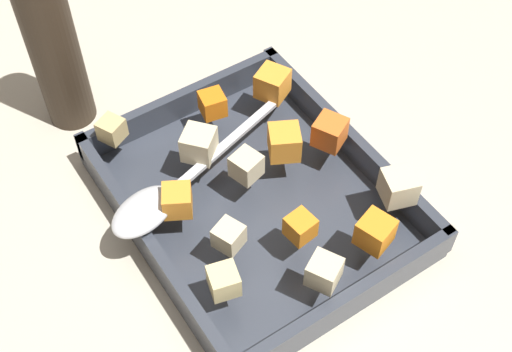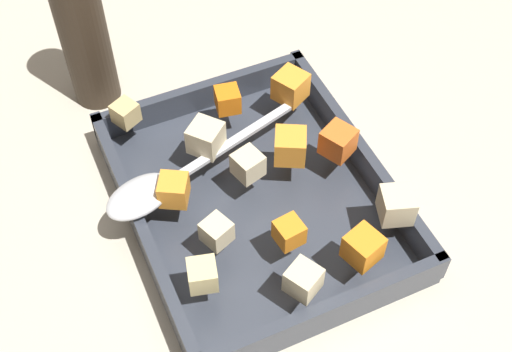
{
  "view_description": "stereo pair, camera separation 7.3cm",
  "coord_description": "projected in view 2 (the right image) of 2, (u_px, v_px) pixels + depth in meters",
  "views": [
    {
      "loc": [
        0.38,
        -0.27,
        0.64
      ],
      "look_at": [
        0.0,
        -0.02,
        0.06
      ],
      "focal_mm": 48.26,
      "sensor_mm": 36.0,
      "label": 1
    },
    {
      "loc": [
        0.42,
        -0.2,
        0.64
      ],
      "look_at": [
        0.0,
        -0.02,
        0.06
      ],
      "focal_mm": 48.26,
      "sensor_mm": 36.0,
      "label": 2
    }
  ],
  "objects": [
    {
      "name": "potato_chunk_corner_sw",
      "position": [
        202.0,
        275.0,
        0.65
      ],
      "size": [
        0.03,
        0.03,
        0.03
      ],
      "primitive_type": "cube",
      "rotation": [
        0.0,
        0.0,
        4.46
      ],
      "color": "#E0CC89",
      "rests_on": "baking_dish"
    },
    {
      "name": "carrot_chunk_center",
      "position": [
        290.0,
        146.0,
        0.75
      ],
      "size": [
        0.05,
        0.05,
        0.03
      ],
      "primitive_type": "cube",
      "rotation": [
        0.0,
        0.0,
        1.09
      ],
      "color": "orange",
      "rests_on": "baking_dish"
    },
    {
      "name": "ground_plane",
      "position": [
        267.0,
        203.0,
        0.79
      ],
      "size": [
        4.0,
        4.0,
        0.0
      ],
      "primitive_type": "plane",
      "color": "#BCB29E"
    },
    {
      "name": "carrot_chunk_mid_left",
      "position": [
        174.0,
        190.0,
        0.72
      ],
      "size": [
        0.04,
        0.04,
        0.03
      ],
      "primitive_type": "cube",
      "rotation": [
        0.0,
        0.0,
        4.2
      ],
      "color": "orange",
      "rests_on": "baking_dish"
    },
    {
      "name": "serving_spoon",
      "position": [
        151.0,
        190.0,
        0.72
      ],
      "size": [
        0.1,
        0.25,
        0.02
      ],
      "rotation": [
        0.0,
        0.0,
        1.86
      ],
      "color": "silver",
      "rests_on": "baking_dish"
    },
    {
      "name": "pepper_mill",
      "position": [
        82.0,
        29.0,
        0.81
      ],
      "size": [
        0.06,
        0.06,
        0.24
      ],
      "color": "#2D2319",
      "rests_on": "ground_plane"
    },
    {
      "name": "potato_chunk_corner_se",
      "position": [
        303.0,
        280.0,
        0.65
      ],
      "size": [
        0.04,
        0.04,
        0.03
      ],
      "primitive_type": "cube",
      "rotation": [
        0.0,
        0.0,
        3.64
      ],
      "color": "beige",
      "rests_on": "baking_dish"
    },
    {
      "name": "carrot_chunk_under_handle",
      "position": [
        289.0,
        232.0,
        0.69
      ],
      "size": [
        0.03,
        0.03,
        0.03
      ],
      "primitive_type": "cube",
      "rotation": [
        0.0,
        0.0,
        1.69
      ],
      "color": "orange",
      "rests_on": "baking_dish"
    },
    {
      "name": "carrot_chunk_front_center",
      "position": [
        337.0,
        140.0,
        0.76
      ],
      "size": [
        0.04,
        0.04,
        0.03
      ],
      "primitive_type": "cube",
      "rotation": [
        0.0,
        0.0,
        5.19
      ],
      "color": "orange",
      "rests_on": "baking_dish"
    },
    {
      "name": "carrot_chunk_near_spoon",
      "position": [
        363.0,
        247.0,
        0.67
      ],
      "size": [
        0.04,
        0.04,
        0.03
      ],
      "primitive_type": "cube",
      "rotation": [
        0.0,
        0.0,
        1.88
      ],
      "color": "orange",
      "rests_on": "baking_dish"
    },
    {
      "name": "carrot_chunk_near_left",
      "position": [
        291.0,
        86.0,
        0.81
      ],
      "size": [
        0.05,
        0.05,
        0.03
      ],
      "primitive_type": "cube",
      "rotation": [
        0.0,
        0.0,
        3.63
      ],
      "color": "orange",
      "rests_on": "baking_dish"
    },
    {
      "name": "potato_chunk_heap_top",
      "position": [
        248.0,
        165.0,
        0.74
      ],
      "size": [
        0.04,
        0.04,
        0.03
      ],
      "primitive_type": "cube",
      "rotation": [
        0.0,
        0.0,
        0.28
      ],
      "color": "beige",
      "rests_on": "baking_dish"
    },
    {
      "name": "potato_chunk_heap_side",
      "position": [
        397.0,
        205.0,
        0.7
      ],
      "size": [
        0.04,
        0.04,
        0.03
      ],
      "primitive_type": "cube",
      "rotation": [
        0.0,
        0.0,
        1.25
      ],
      "color": "beige",
      "rests_on": "baking_dish"
    },
    {
      "name": "potato_chunk_corner_nw",
      "position": [
        217.0,
        232.0,
        0.69
      ],
      "size": [
        0.03,
        0.03,
        0.03
      ],
      "primitive_type": "cube",
      "rotation": [
        0.0,
        0.0,
        0.38
      ],
      "color": "beige",
      "rests_on": "baking_dish"
    },
    {
      "name": "carrot_chunk_far_right",
      "position": [
        230.0,
        99.0,
        0.8
      ],
      "size": [
        0.03,
        0.03,
        0.03
      ],
      "primitive_type": "cube",
      "rotation": [
        0.0,
        0.0,
        1.39
      ],
      "color": "orange",
      "rests_on": "baking_dish"
    },
    {
      "name": "baking_dish",
      "position": [
        256.0,
        202.0,
        0.77
      ],
      "size": [
        0.34,
        0.27,
        0.05
      ],
      "color": "#333842",
      "rests_on": "ground_plane"
    },
    {
      "name": "potato_chunk_rim_edge",
      "position": [
        206.0,
        138.0,
        0.76
      ],
      "size": [
        0.05,
        0.05,
        0.03
      ],
      "primitive_type": "cube",
      "rotation": [
        0.0,
        0.0,
        5.42
      ],
      "color": "beige",
      "rests_on": "baking_dish"
    },
    {
      "name": "potato_chunk_corner_ne",
      "position": [
        125.0,
        113.0,
        0.79
      ],
      "size": [
        0.03,
        0.03,
        0.03
      ],
      "primitive_type": "cube",
      "rotation": [
        0.0,
        0.0,
        3.6
      ],
      "color": "tan",
      "rests_on": "baking_dish"
    }
  ]
}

